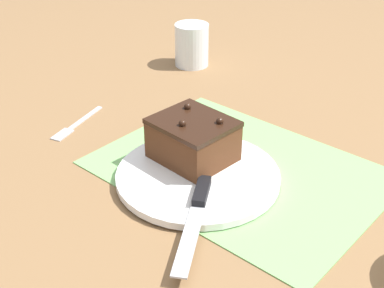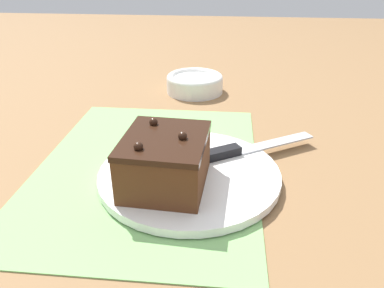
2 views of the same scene
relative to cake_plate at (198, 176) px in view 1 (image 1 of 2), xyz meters
name	(u,v)px [view 1 (image 1 of 2)]	position (x,y,z in m)	size (l,w,h in m)	color
ground_plane	(240,171)	(0.03, 0.07, -0.01)	(3.00, 3.00, 0.00)	olive
placemat_woven	(240,170)	(0.03, 0.07, -0.01)	(0.46, 0.34, 0.00)	#7AB266
cake_plate	(198,176)	(0.00, 0.00, 0.00)	(0.27, 0.27, 0.01)	white
chocolate_cake	(193,139)	(-0.04, 0.03, 0.04)	(0.13, 0.12, 0.08)	#512D19
serving_knife	(198,207)	(0.06, -0.07, 0.01)	(0.13, 0.19, 0.01)	black
drinking_glass	(192,45)	(-0.34, 0.37, 0.04)	(0.08, 0.08, 0.10)	white
dessert_fork	(75,125)	(-0.30, -0.02, -0.01)	(0.06, 0.15, 0.01)	#B7BABF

